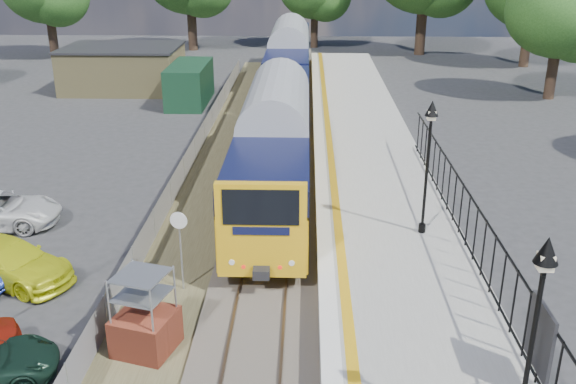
{
  "coord_description": "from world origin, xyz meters",
  "views": [
    {
      "loc": [
        1.29,
        -14.09,
        10.27
      ],
      "look_at": [
        0.68,
        6.81,
        2.0
      ],
      "focal_mm": 40.0,
      "sensor_mm": 36.0,
      "label": 1
    }
  ],
  "objects_px": {
    "victorian_lamp_north": "(430,137)",
    "speed_sign": "(180,238)",
    "car_yellow": "(8,261)",
    "brick_plinth": "(144,314)",
    "victorian_lamp_south": "(539,298)",
    "train": "(285,83)"
  },
  "relations": [
    {
      "from": "victorian_lamp_south",
      "to": "train",
      "type": "distance_m",
      "value": 28.06
    },
    {
      "from": "victorian_lamp_north",
      "to": "brick_plinth",
      "type": "height_order",
      "value": "victorian_lamp_north"
    },
    {
      "from": "train",
      "to": "car_yellow",
      "type": "relative_size",
      "value": 8.94
    },
    {
      "from": "victorian_lamp_south",
      "to": "victorian_lamp_north",
      "type": "bearing_deg",
      "value": 91.15
    },
    {
      "from": "victorian_lamp_south",
      "to": "victorian_lamp_north",
      "type": "height_order",
      "value": "same"
    },
    {
      "from": "victorian_lamp_north",
      "to": "speed_sign",
      "type": "xyz_separation_m",
      "value": [
        -7.8,
        -2.65,
        -2.48
      ]
    },
    {
      "from": "victorian_lamp_south",
      "to": "brick_plinth",
      "type": "relative_size",
      "value": 1.96
    },
    {
      "from": "speed_sign",
      "to": "car_yellow",
      "type": "height_order",
      "value": "speed_sign"
    },
    {
      "from": "victorian_lamp_north",
      "to": "car_yellow",
      "type": "xyz_separation_m",
      "value": [
        -13.5,
        -2.11,
        -3.64
      ]
    },
    {
      "from": "speed_sign",
      "to": "car_yellow",
      "type": "bearing_deg",
      "value": -175.65
    },
    {
      "from": "train",
      "to": "speed_sign",
      "type": "relative_size",
      "value": 15.15
    },
    {
      "from": "victorian_lamp_north",
      "to": "car_yellow",
      "type": "relative_size",
      "value": 1.01
    },
    {
      "from": "brick_plinth",
      "to": "car_yellow",
      "type": "relative_size",
      "value": 0.51
    },
    {
      "from": "brick_plinth",
      "to": "speed_sign",
      "type": "relative_size",
      "value": 0.87
    },
    {
      "from": "train",
      "to": "car_yellow",
      "type": "bearing_deg",
      "value": -112.75
    },
    {
      "from": "speed_sign",
      "to": "car_yellow",
      "type": "relative_size",
      "value": 0.59
    },
    {
      "from": "victorian_lamp_north",
      "to": "speed_sign",
      "type": "bearing_deg",
      "value": -161.25
    },
    {
      "from": "speed_sign",
      "to": "victorian_lamp_north",
      "type": "bearing_deg",
      "value": 28.5
    },
    {
      "from": "brick_plinth",
      "to": "car_yellow",
      "type": "height_order",
      "value": "brick_plinth"
    },
    {
      "from": "victorian_lamp_south",
      "to": "brick_plinth",
      "type": "height_order",
      "value": "victorian_lamp_south"
    },
    {
      "from": "train",
      "to": "speed_sign",
      "type": "xyz_separation_m",
      "value": [
        -2.5,
        -20.1,
        -0.52
      ]
    },
    {
      "from": "victorian_lamp_north",
      "to": "train",
      "type": "relative_size",
      "value": 0.11
    }
  ]
}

